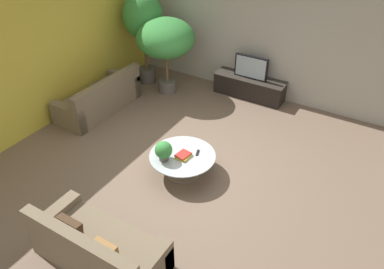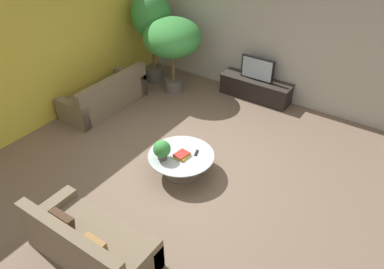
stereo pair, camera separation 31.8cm
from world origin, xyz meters
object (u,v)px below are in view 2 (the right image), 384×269
at_px(media_console, 255,88).
at_px(potted_plant_tabletop, 162,149).
at_px(television, 257,69).
at_px(couch_by_wall, 106,96).
at_px(potted_palm_tall, 151,19).
at_px(potted_palm_corner, 172,39).
at_px(coffee_table, 181,160).
at_px(couch_near_entry, 90,244).

height_order(media_console, potted_plant_tabletop, potted_plant_tabletop).
height_order(television, couch_by_wall, television).
distance_m(television, potted_palm_tall, 2.79).
height_order(television, potted_palm_tall, potted_palm_tall).
height_order(television, potted_plant_tabletop, television).
distance_m(potted_palm_tall, potted_palm_corner, 0.83).
bearing_deg(couch_by_wall, potted_palm_corner, 152.83).
height_order(television, coffee_table, television).
height_order(television, potted_palm_corner, potted_palm_corner).
relative_size(couch_by_wall, couch_near_entry, 1.09).
bearing_deg(television, media_console, 90.00).
xyz_separation_m(potted_palm_corner, potted_plant_tabletop, (1.77, -2.69, -0.73)).
relative_size(media_console, potted_palm_tall, 0.76).
xyz_separation_m(potted_palm_tall, potted_plant_tabletop, (2.53, -2.88, -1.01)).
bearing_deg(potted_palm_corner, coffee_table, -50.85).
height_order(coffee_table, couch_near_entry, couch_near_entry).
relative_size(television, potted_palm_tall, 0.35).
distance_m(television, couch_near_entry, 5.45).
distance_m(media_console, couch_near_entry, 5.43).
bearing_deg(potted_palm_tall, couch_near_entry, -60.11).
bearing_deg(media_console, couch_by_wall, -138.16).
relative_size(coffee_table, potted_plant_tabletop, 3.24).
relative_size(media_console, television, 2.15).
xyz_separation_m(media_console, potted_palm_tall, (-2.59, -0.62, 1.34)).
bearing_deg(potted_palm_corner, television, 23.75).
xyz_separation_m(media_console, coffee_table, (0.15, -3.23, 0.03)).
distance_m(couch_by_wall, potted_plant_tabletop, 2.82).
bearing_deg(couch_near_entry, coffee_table, -89.23).
bearing_deg(television, potted_palm_tall, -166.66).
height_order(potted_palm_corner, potted_plant_tabletop, potted_palm_corner).
height_order(couch_near_entry, potted_palm_corner, potted_palm_corner).
distance_m(couch_near_entry, potted_plant_tabletop, 1.97).
bearing_deg(couch_near_entry, potted_plant_tabletop, -83.00).
distance_m(media_console, potted_plant_tabletop, 3.51).
bearing_deg(coffee_table, potted_palm_tall, 136.31).
bearing_deg(potted_plant_tabletop, coffee_table, 52.10).
xyz_separation_m(coffee_table, potted_palm_tall, (-2.74, 2.62, 1.32)).
xyz_separation_m(couch_near_entry, potted_plant_tabletop, (-0.24, 1.93, 0.31)).
xyz_separation_m(television, couch_by_wall, (-2.61, -2.34, -0.47)).
bearing_deg(potted_palm_tall, potted_palm_corner, -13.94).
relative_size(potted_palm_corner, potted_plant_tabletop, 5.03).
bearing_deg(potted_palm_tall, potted_plant_tabletop, -48.72).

